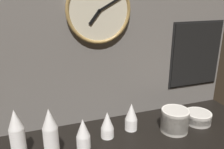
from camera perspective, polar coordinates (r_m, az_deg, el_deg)
ground_plane at (r=137.44cm, az=3.94°, el=-15.68°), size 160.00×56.00×4.00cm
wall_tiled_back at (r=139.59cm, az=0.14°, el=9.29°), size 160.00×3.00×105.00cm
cup_stack_center_right at (r=139.77cm, az=4.64°, el=-10.06°), size 7.27×7.27×16.67cm
cup_stack_center_left at (r=125.25cm, az=-6.95°, el=-13.93°), size 7.27×7.27×16.67cm
cup_stack_far_left at (r=124.26cm, az=-21.89°, el=-13.15°), size 7.27×7.27×25.75cm
cup_stack_left at (r=117.79cm, az=-14.55°, el=-13.81°), size 7.27×7.27×27.04cm
cup_stack_center at (r=133.01cm, az=-1.15°, el=-11.96°), size 7.27×7.27×15.38cm
bowl_stack_far_right at (r=157.61cm, az=19.97°, el=-9.58°), size 15.97×15.97×6.89cm
bowl_stack_right at (r=143.71cm, az=14.86°, el=-10.49°), size 15.97×15.97×13.29cm
wall_clock at (r=132.25cm, az=-3.15°, el=15.13°), size 36.51×2.70×36.51cm
menu_board at (r=169.62cm, az=19.53°, el=4.51°), size 38.50×1.32×44.59cm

